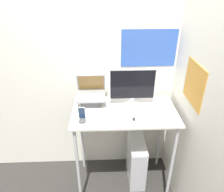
{
  "coord_description": "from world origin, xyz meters",
  "views": [
    {
      "loc": [
        -0.21,
        -1.62,
        2.33
      ],
      "look_at": [
        -0.13,
        0.31,
        1.26
      ],
      "focal_mm": 35.0,
      "sensor_mm": 36.0,
      "label": 1
    }
  ],
  "objects": [
    {
      "name": "computer_tower",
      "position": [
        0.17,
        0.35,
        0.3
      ],
      "size": [
        0.19,
        0.45,
        0.6
      ],
      "color": "silver",
      "rests_on": "ground_plane"
    },
    {
      "name": "laptop",
      "position": [
        -0.35,
        0.47,
        1.16
      ],
      "size": [
        0.31,
        0.29,
        0.31
      ],
      "color": "#4C4C51",
      "rests_on": "desk"
    },
    {
      "name": "mouse",
      "position": [
        0.08,
        0.14,
        1.09
      ],
      "size": [
        0.03,
        0.05,
        0.02
      ],
      "color": "#262626",
      "rests_on": "desk"
    },
    {
      "name": "monitor",
      "position": [
        0.09,
        0.44,
        1.28
      ],
      "size": [
        0.49,
        0.16,
        0.41
      ],
      "color": "silver",
      "rests_on": "desk"
    },
    {
      "name": "wall_back",
      "position": [
        0.0,
        0.71,
        1.3
      ],
      "size": [
        6.0,
        0.06,
        2.6
      ],
      "color": "silver",
      "rests_on": "ground_plane"
    },
    {
      "name": "desk",
      "position": [
        0.0,
        0.31,
        0.93
      ],
      "size": [
        1.1,
        0.62,
        1.08
      ],
      "color": "beige",
      "rests_on": "ground_plane"
    },
    {
      "name": "keyboard",
      "position": [
        -0.15,
        0.14,
        1.08
      ],
      "size": [
        0.34,
        0.13,
        0.02
      ],
      "color": "silver",
      "rests_on": "desk"
    },
    {
      "name": "cell_phone",
      "position": [
        -0.43,
        0.13,
        1.13
      ],
      "size": [
        0.07,
        0.07,
        0.17
      ],
      "color": "#4C4C51",
      "rests_on": "desk"
    },
    {
      "name": "wall_side_right",
      "position": [
        0.64,
        0.0,
        1.3
      ],
      "size": [
        0.06,
        6.0,
        2.6
      ],
      "color": "silver",
      "rests_on": "ground_plane"
    }
  ]
}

